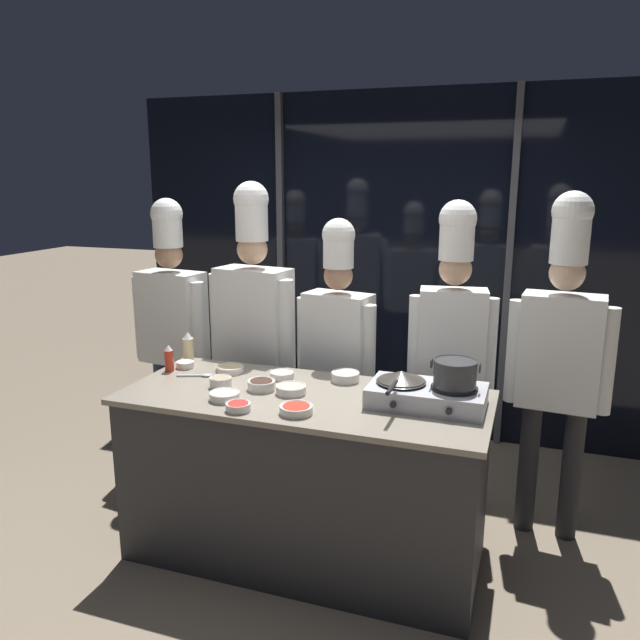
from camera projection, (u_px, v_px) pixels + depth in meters
name	position (u px, v px, depth m)	size (l,w,h in m)	color
ground_plane	(305.00, 553.00, 3.50)	(24.00, 24.00, 0.00)	#7F705B
window_wall_back	(389.00, 267.00, 4.96)	(4.30, 0.09, 2.70)	black
demo_counter	(305.00, 476.00, 3.39)	(1.93, 0.82, 0.94)	#2D2D30
portable_stove	(427.00, 395.00, 3.12)	(0.58, 0.35, 0.11)	#B2B5BA
frying_pan	(401.00, 377.00, 3.14)	(0.25, 0.44, 0.05)	#38332D
stock_pot	(455.00, 373.00, 3.05)	(0.24, 0.21, 0.14)	#333335
squeeze_bottle_chili	(169.00, 359.00, 3.66)	(0.05, 0.05, 0.16)	red
squeeze_bottle_oil	(188.00, 347.00, 3.85)	(0.07, 0.07, 0.19)	beige
prep_bowl_chili_flakes	(296.00, 409.00, 3.02)	(0.17, 0.17, 0.04)	silver
prep_bowl_bean_sprouts	(345.00, 376.00, 3.49)	(0.16, 0.16, 0.05)	silver
prep_bowl_ginger	(230.00, 369.00, 3.65)	(0.16, 0.16, 0.04)	silver
prep_bowl_bell_pepper	(238.00, 406.00, 3.06)	(0.13, 0.13, 0.04)	silver
prep_bowl_rice	(185.00, 364.00, 3.74)	(0.11, 0.11, 0.04)	silver
prep_bowl_chicken	(225.00, 395.00, 3.20)	(0.16, 0.16, 0.04)	silver
prep_bowl_onion	(282.00, 375.00, 3.54)	(0.14, 0.14, 0.04)	silver
prep_bowl_soy_glaze	(261.00, 385.00, 3.35)	(0.15, 0.15, 0.05)	silver
prep_bowl_mushrooms	(221.00, 381.00, 3.39)	(0.12, 0.12, 0.06)	silver
prep_bowl_shrimp	(291.00, 389.00, 3.29)	(0.16, 0.16, 0.05)	silver
serving_spoon_slotted	(201.00, 375.00, 3.58)	(0.20, 0.10, 0.02)	#B2B5BA
chef_head	(172.00, 318.00, 4.32)	(0.59, 0.29, 1.92)	#2D3856
chef_sous	(254.00, 319.00, 4.06)	(0.62, 0.32, 2.03)	#232326
chef_line	(338.00, 341.00, 3.91)	(0.54, 0.29, 1.81)	#232326
chef_pastry	(452.00, 336.00, 3.65)	(0.50, 0.26, 1.93)	#4C4C51
chef_apprentice	(560.00, 347.00, 3.45)	(0.56, 0.26, 1.99)	#232326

